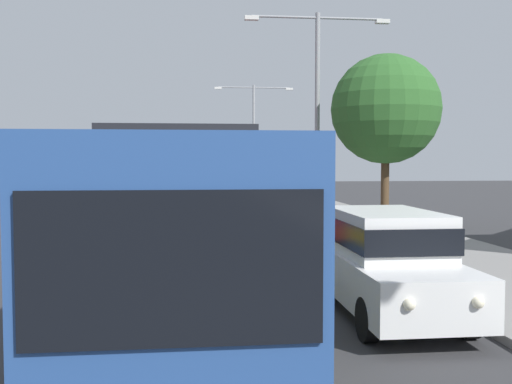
% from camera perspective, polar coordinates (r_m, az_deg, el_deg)
% --- Properties ---
extents(bus_lead, '(2.58, 11.67, 3.21)m').
position_cam_1_polar(bus_lead, '(10.42, -7.10, -3.20)').
color(bus_lead, '#284C8C').
rests_on(bus_lead, ground_plane).
extents(bus_second_in_line, '(2.58, 10.61, 3.21)m').
position_cam_1_polar(bus_second_in_line, '(23.31, -6.80, 0.25)').
color(bus_second_in_line, maroon).
rests_on(bus_second_in_line, ground_plane).
extents(bus_middle, '(2.58, 11.18, 3.21)m').
position_cam_1_polar(bus_middle, '(35.34, -6.72, 1.21)').
color(bus_middle, silver).
rests_on(bus_middle, ground_plane).
extents(bus_fourth_in_line, '(2.58, 11.27, 3.21)m').
position_cam_1_polar(bus_fourth_in_line, '(47.54, -6.68, 1.68)').
color(bus_fourth_in_line, silver).
rests_on(bus_fourth_in_line, ground_plane).
extents(bus_rear, '(2.58, 12.28, 3.21)m').
position_cam_1_polar(bus_rear, '(59.69, -6.66, 1.96)').
color(bus_rear, silver).
rests_on(bus_rear, ground_plane).
extents(white_suv, '(1.86, 4.83, 1.90)m').
position_cam_1_polar(white_suv, '(11.22, 12.29, -6.19)').
color(white_suv, white).
rests_on(white_suv, ground_plane).
extents(box_truck_oncoming, '(2.35, 7.50, 3.15)m').
position_cam_1_polar(box_truck_oncoming, '(64.27, -9.60, 2.03)').
color(box_truck_oncoming, maroon).
rests_on(box_truck_oncoming, ground_plane).
extents(streetlamp_mid, '(5.95, 0.28, 8.60)m').
position_cam_1_polar(streetlamp_mid, '(24.90, 5.83, 8.97)').
color(streetlamp_mid, gray).
rests_on(streetlamp_mid, sidewalk).
extents(streetlamp_far, '(6.21, 0.28, 8.57)m').
position_cam_1_polar(streetlamp_far, '(47.96, -0.21, 6.14)').
color(streetlamp_far, gray).
rests_on(streetlamp_far, sidewalk).
extents(roadside_tree, '(4.27, 4.27, 6.78)m').
position_cam_1_polar(roadside_tree, '(24.19, 12.18, 7.64)').
color(roadside_tree, '#4C3823').
rests_on(roadside_tree, sidewalk).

